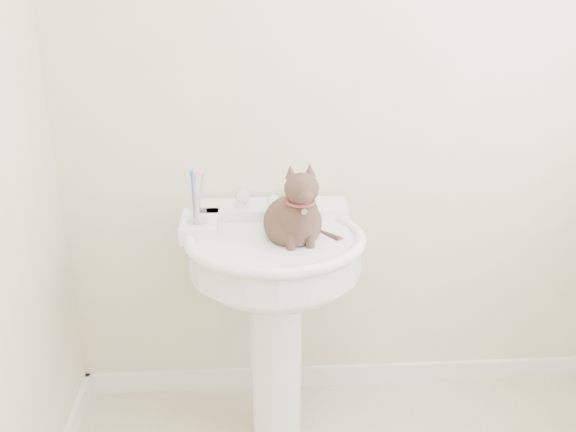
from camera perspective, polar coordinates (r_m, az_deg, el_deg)
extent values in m
cube|color=white|center=(2.85, 5.18, -13.86)|extent=(2.20, 0.02, 0.09)
cylinder|color=white|center=(2.42, -1.06, -12.77)|extent=(0.19, 0.19, 0.67)
cylinder|color=white|center=(2.20, -1.14, -3.45)|extent=(0.59, 0.59, 0.13)
ellipsoid|color=white|center=(2.22, -1.13, -4.92)|extent=(0.54, 0.47, 0.21)
torus|color=white|center=(2.17, -1.15, -2.05)|extent=(0.62, 0.62, 0.04)
cube|color=white|center=(2.36, -1.36, 0.40)|extent=(0.55, 0.15, 0.06)
cube|color=white|center=(2.25, -7.86, -0.92)|extent=(0.13, 0.20, 0.06)
cylinder|color=silver|center=(2.30, -1.33, 1.23)|extent=(0.05, 0.05, 0.05)
cylinder|color=silver|center=(2.24, -1.29, 1.48)|extent=(0.04, 0.04, 0.14)
sphere|color=white|center=(2.31, -4.09, 1.81)|extent=(0.06, 0.06, 0.06)
sphere|color=white|center=(2.31, 1.37, 1.93)|extent=(0.06, 0.06, 0.06)
cube|color=orange|center=(2.39, 1.00, 1.84)|extent=(0.10, 0.07, 0.03)
cylinder|color=silver|center=(2.20, -7.98, -0.54)|extent=(0.07, 0.07, 0.01)
cylinder|color=white|center=(2.18, -8.04, 0.57)|extent=(0.06, 0.06, 0.09)
cylinder|color=blue|center=(2.17, -8.43, 1.79)|extent=(0.01, 0.01, 0.17)
cylinder|color=silver|center=(2.17, -8.11, 1.80)|extent=(0.01, 0.01, 0.17)
cylinder|color=pink|center=(2.16, -7.80, 1.81)|extent=(0.01, 0.01, 0.17)
ellipsoid|color=brown|center=(2.16, 0.51, -0.57)|extent=(0.20, 0.23, 0.18)
ellipsoid|color=brown|center=(2.06, 0.66, 0.00)|extent=(0.13, 0.12, 0.16)
ellipsoid|color=brown|center=(2.00, 0.73, 2.44)|extent=(0.11, 0.10, 0.10)
cone|color=brown|center=(2.00, -0.19, 4.00)|extent=(0.04, 0.04, 0.04)
cone|color=brown|center=(2.00, 1.59, 4.03)|extent=(0.04, 0.04, 0.04)
cylinder|color=brown|center=(2.21, 3.16, -1.78)|extent=(0.03, 0.03, 0.21)
torus|color=maroon|center=(2.03, 0.70, 1.27)|extent=(0.09, 0.09, 0.01)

